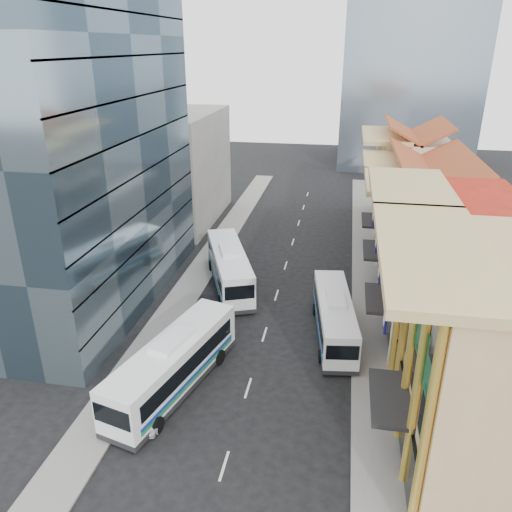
% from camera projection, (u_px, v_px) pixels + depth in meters
% --- Properties ---
extents(ground, '(200.00, 200.00, 0.00)m').
position_uv_depth(ground, '(220.00, 480.00, 27.06)').
color(ground, black).
rests_on(ground, ground).
extents(sidewalk_right, '(3.00, 90.00, 0.15)m').
position_uv_depth(sidewalk_right, '(369.00, 302.00, 45.56)').
color(sidewalk_right, slate).
rests_on(sidewalk_right, ground).
extents(sidewalk_left, '(3.00, 90.00, 0.15)m').
position_uv_depth(sidewalk_left, '(190.00, 287.00, 48.34)').
color(sidewalk_left, slate).
rests_on(sidewalk_left, ground).
extents(shophouse_tan, '(8.00, 14.00, 12.00)m').
position_uv_depth(shophouse_tan, '(490.00, 361.00, 26.95)').
color(shophouse_tan, tan).
rests_on(shophouse_tan, ground).
extents(shophouse_red, '(8.00, 10.00, 12.00)m').
position_uv_depth(shophouse_red, '(451.00, 270.00, 37.82)').
color(shophouse_red, '#A72212').
rests_on(shophouse_red, ground).
extents(shophouse_cream_near, '(8.00, 9.00, 10.00)m').
position_uv_depth(shophouse_cream_near, '(432.00, 238.00, 46.81)').
color(shophouse_cream_near, beige).
rests_on(shophouse_cream_near, ground).
extents(shophouse_cream_mid, '(8.00, 9.00, 10.00)m').
position_uv_depth(shophouse_cream_mid, '(420.00, 210.00, 54.96)').
color(shophouse_cream_mid, beige).
rests_on(shophouse_cream_mid, ground).
extents(shophouse_cream_far, '(8.00, 12.00, 11.00)m').
position_uv_depth(shophouse_cream_far, '(411.00, 181.00, 64.28)').
color(shophouse_cream_far, beige).
rests_on(shophouse_cream_far, ground).
extents(office_tower, '(12.00, 26.00, 30.00)m').
position_uv_depth(office_tower, '(71.00, 134.00, 41.17)').
color(office_tower, '#364956').
rests_on(office_tower, ground).
extents(office_block_far, '(10.00, 18.00, 14.00)m').
position_uv_depth(office_block_far, '(177.00, 167.00, 64.97)').
color(office_block_far, gray).
rests_on(office_block_far, ground).
extents(bus_left_near, '(6.04, 12.93, 4.04)m').
position_uv_depth(bus_left_near, '(174.00, 363.00, 33.55)').
color(bus_left_near, white).
rests_on(bus_left_near, ground).
extents(bus_left_far, '(7.33, 12.90, 4.07)m').
position_uv_depth(bus_left_far, '(229.00, 267.00, 48.08)').
color(bus_left_far, white).
rests_on(bus_left_far, ground).
extents(bus_right, '(4.11, 11.54, 3.62)m').
position_uv_depth(bus_right, '(334.00, 316.00, 39.75)').
color(bus_right, silver).
rests_on(bus_right, ground).
extents(sedan_left, '(2.19, 4.71, 1.56)m').
position_uv_depth(sedan_left, '(151.00, 406.00, 31.42)').
color(sedan_left, white).
rests_on(sedan_left, ground).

